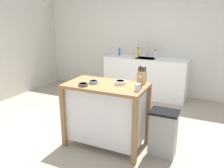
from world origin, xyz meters
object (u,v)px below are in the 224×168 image
Objects in this scene: bowl_ceramic_small at (83,85)px; kitchen_island at (106,112)px; trash_bin at (163,133)px; bottle_spray_cleaner at (155,54)px; bottle_hand_soap at (138,53)px; bottle_dish_soap at (119,52)px; bowl_ceramic_wide at (93,82)px; pepper_grinder at (140,83)px; bowl_stoneware_deep at (120,82)px; drinking_cup at (138,88)px; sink_faucet at (148,52)px; knife_block at (142,77)px.

kitchen_island is at bearing 41.48° from bowl_ceramic_small.
trash_bin is 2.54m from bottle_spray_cleaner.
bottle_dish_soap is (-0.50, 0.07, -0.02)m from bottle_hand_soap.
bowl_ceramic_wide reaches higher than trash_bin.
pepper_grinder is at bearing -1.21° from kitchen_island.
bottle_hand_soap is at bearing 102.72° from bowl_stoneware_deep.
bottle_dish_soap reaches higher than bowl_ceramic_wide.
drinking_cup is at bearing -80.39° from bottle_spray_cleaner.
bowl_ceramic_wide is at bearing -161.68° from bowl_stoneware_deep.
bowl_ceramic_small is 0.58× the size of sink_faucet.
bottle_hand_soap is at bearing 109.71° from knife_block.
bottle_hand_soap is (-0.11, 2.60, 0.08)m from bowl_ceramic_small.
drinking_cup is 2.57m from bottle_spray_cleaner.
pepper_grinder is 2.54m from bottle_hand_soap.
pepper_grinder is (0.72, 0.19, 0.06)m from bowl_ceramic_small.
bowl_ceramic_wide is at bearing 68.13° from bowl_ceramic_small.
bowl_ceramic_wide reaches higher than kitchen_island.
bowl_stoneware_deep is at bearing 33.84° from bowl_ceramic_small.
sink_faucet is at bearing 103.39° from drinking_cup.
pepper_grinder is at bearing 15.09° from bowl_ceramic_small.
sink_faucet is at bearing 103.95° from pepper_grinder.
bottle_spray_cleaner reaches higher than kitchen_island.
pepper_grinder reaches higher than bowl_stoneware_deep.
bottle_spray_cleaner is at bearing 4.01° from bottle_hand_soap.
bowl_ceramic_small is 1.24m from trash_bin.
bottle_spray_cleaner is at bearing 84.73° from bowl_ceramic_wide.
kitchen_island is at bearing 178.79° from pepper_grinder.
knife_block is 0.79m from bowl_ceramic_small.
bottle_dish_soap is (-1.33, 2.58, 0.03)m from drinking_cup.
knife_block is 1.28× the size of bottle_spray_cleaner.
drinking_cup is 0.55× the size of pepper_grinder.
knife_block is 0.79m from trash_bin.
bowl_ceramic_small is 0.20× the size of trash_bin.
bottle_spray_cleaner is (-0.43, 2.43, 0.00)m from pepper_grinder.
pepper_grinder reaches higher than bowl_ceramic_small.
sink_faucet reaches higher than bowl_ceramic_small.
trash_bin is (0.31, 0.10, -0.68)m from pepper_grinder.
sink_faucet is (-0.62, 2.51, 0.02)m from pepper_grinder.
bottle_hand_soap reaches higher than kitchen_island.
pepper_grinder reaches higher than bowl_ceramic_wide.
bowl_ceramic_wide is 0.63× the size of bottle_spray_cleaner.
bowl_ceramic_small is at bearing -87.53° from bottle_hand_soap.
drinking_cup is at bearing -80.84° from knife_block.
drinking_cup is 2.68m from sink_faucet.
bowl_stoneware_deep is 1.23× the size of bowl_ceramic_wide.
bottle_dish_soap is at bearing 118.30° from pepper_grinder.
bowl_ceramic_wide reaches higher than bowl_ceramic_small.
sink_faucet is at bearing 111.10° from trash_bin.
sink_faucet is (-0.93, 2.40, 0.70)m from trash_bin.
bowl_stoneware_deep is 2.38m from bottle_hand_soap.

